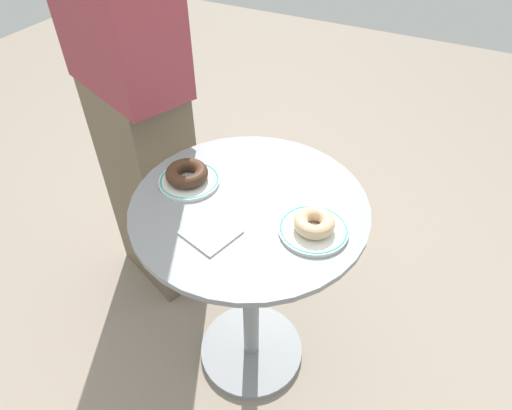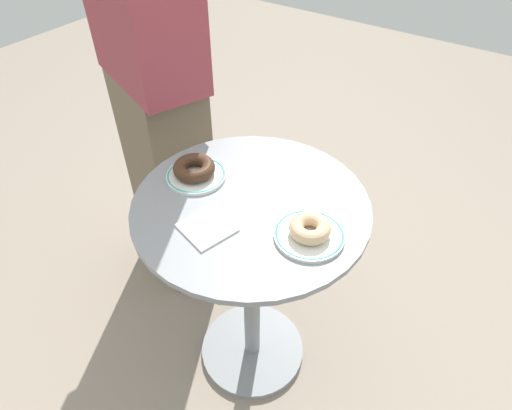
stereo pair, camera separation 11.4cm
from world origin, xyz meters
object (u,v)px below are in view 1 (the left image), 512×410
object	(u,v)px
plate_left	(189,181)
donut_glazed	(314,223)
cafe_table	(250,269)
plate_right	(313,230)
donut_chocolate	(187,174)
paper_napkin	(211,232)
person_figure	(132,94)

from	to	relation	value
plate_left	donut_glazed	bearing A→B (deg)	-2.91
cafe_table	plate_right	bearing A→B (deg)	-6.82
donut_glazed	plate_right	bearing A→B (deg)	165.96
plate_left	donut_chocolate	distance (m)	0.02
cafe_table	donut_chocolate	distance (m)	0.37
paper_napkin	donut_glazed	bearing A→B (deg)	28.26
plate_left	person_figure	bearing A→B (deg)	148.97
paper_napkin	person_figure	xyz separation A→B (m)	(-0.51, 0.35, 0.09)
cafe_table	person_figure	world-z (taller)	person_figure
plate_right	donut_chocolate	xyz separation A→B (m)	(-0.39, 0.02, 0.02)
plate_left	person_figure	distance (m)	0.42
plate_left	person_figure	size ratio (longest dim) A/B	0.10
plate_right	donut_chocolate	size ratio (longest dim) A/B	1.46
plate_left	paper_napkin	distance (m)	0.21
cafe_table	donut_glazed	xyz separation A→B (m)	(0.19, -0.02, 0.31)
donut_chocolate	person_figure	bearing A→B (deg)	148.90
plate_right	donut_glazed	size ratio (longest dim) A/B	1.68
plate_left	donut_chocolate	xyz separation A→B (m)	(-0.00, 0.00, 0.02)
plate_right	donut_glazed	xyz separation A→B (m)	(0.00, -0.00, 0.02)
donut_chocolate	donut_glazed	xyz separation A→B (m)	(0.39, -0.02, -0.00)
cafe_table	donut_chocolate	size ratio (longest dim) A/B	6.41
plate_left	plate_right	world-z (taller)	same
cafe_table	donut_glazed	distance (m)	0.36
paper_napkin	person_figure	size ratio (longest dim) A/B	0.07
cafe_table	donut_chocolate	world-z (taller)	donut_chocolate
plate_right	donut_glazed	world-z (taller)	donut_glazed
plate_left	paper_napkin	world-z (taller)	plate_left
cafe_table	donut_chocolate	xyz separation A→B (m)	(-0.20, -0.00, 0.31)
plate_left	donut_glazed	world-z (taller)	donut_glazed
donut_glazed	paper_napkin	bearing A→B (deg)	-151.74
plate_right	plate_left	bearing A→B (deg)	177.09
donut_chocolate	donut_glazed	distance (m)	0.39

